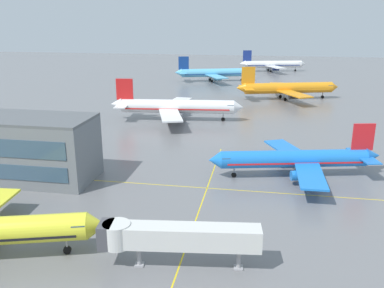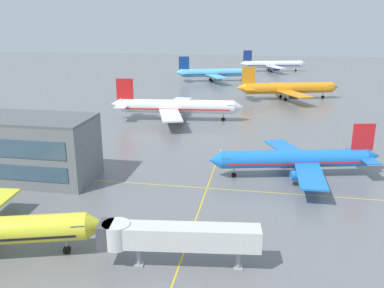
{
  "view_description": "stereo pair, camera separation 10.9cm",
  "coord_description": "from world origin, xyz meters",
  "px_view_note": "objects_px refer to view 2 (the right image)",
  "views": [
    {
      "loc": [
        9.1,
        -30.95,
        29.03
      ],
      "look_at": [
        -4.76,
        47.91,
        4.37
      ],
      "focal_mm": 38.83,
      "sensor_mm": 36.0,
      "label": 1
    },
    {
      "loc": [
        9.21,
        -30.93,
        29.03
      ],
      "look_at": [
        -4.76,
        47.91,
        4.37
      ],
      "focal_mm": 38.83,
      "sensor_mm": 36.0,
      "label": 2
    }
  ],
  "objects_px": {
    "airliner_far_left_stand": "(287,88)",
    "airliner_distant_taxiway": "(273,64)",
    "airliner_second_row": "(296,159)",
    "airliner_far_right_stand": "(214,73)",
    "jet_bridge": "(168,236)",
    "airliner_third_row": "(176,107)"
  },
  "relations": [
    {
      "from": "airliner_third_row",
      "to": "airliner_far_left_stand",
      "type": "bearing_deg",
      "value": 49.28
    },
    {
      "from": "jet_bridge",
      "to": "airliner_far_right_stand",
      "type": "bearing_deg",
      "value": 94.97
    },
    {
      "from": "airliner_third_row",
      "to": "jet_bridge",
      "type": "bearing_deg",
      "value": -78.56
    },
    {
      "from": "airliner_second_row",
      "to": "airliner_distant_taxiway",
      "type": "height_order",
      "value": "airliner_distant_taxiway"
    },
    {
      "from": "airliner_far_right_stand",
      "to": "airliner_far_left_stand",
      "type": "bearing_deg",
      "value": -50.99
    },
    {
      "from": "jet_bridge",
      "to": "airliner_second_row",
      "type": "bearing_deg",
      "value": 63.0
    },
    {
      "from": "airliner_second_row",
      "to": "airliner_distant_taxiway",
      "type": "bearing_deg",
      "value": 91.06
    },
    {
      "from": "airliner_second_row",
      "to": "airliner_far_left_stand",
      "type": "bearing_deg",
      "value": 88.78
    },
    {
      "from": "airliner_distant_taxiway",
      "to": "jet_bridge",
      "type": "distance_m",
      "value": 192.27
    },
    {
      "from": "airliner_second_row",
      "to": "airliner_far_right_stand",
      "type": "xyz_separation_m",
      "value": [
        -29.95,
        117.04,
        0.5
      ]
    },
    {
      "from": "airliner_far_left_stand",
      "to": "airliner_far_right_stand",
      "type": "distance_m",
      "value": 50.23
    },
    {
      "from": "airliner_third_row",
      "to": "airliner_far_left_stand",
      "type": "height_order",
      "value": "airliner_third_row"
    },
    {
      "from": "airliner_far_right_stand",
      "to": "jet_bridge",
      "type": "relative_size",
      "value": 1.88
    },
    {
      "from": "airliner_distant_taxiway",
      "to": "airliner_third_row",
      "type": "bearing_deg",
      "value": -103.5
    },
    {
      "from": "airliner_third_row",
      "to": "jet_bridge",
      "type": "relative_size",
      "value": 1.99
    },
    {
      "from": "airliner_third_row",
      "to": "jet_bridge",
      "type": "distance_m",
      "value": 74.0
    },
    {
      "from": "airliner_third_row",
      "to": "airliner_distant_taxiway",
      "type": "bearing_deg",
      "value": 76.5
    },
    {
      "from": "airliner_second_row",
      "to": "airliner_far_left_stand",
      "type": "relative_size",
      "value": 0.86
    },
    {
      "from": "airliner_far_left_stand",
      "to": "airliner_distant_taxiway",
      "type": "height_order",
      "value": "airliner_far_left_stand"
    },
    {
      "from": "airliner_far_left_stand",
      "to": "airliner_far_right_stand",
      "type": "height_order",
      "value": "airliner_far_left_stand"
    },
    {
      "from": "airliner_distant_taxiway",
      "to": "jet_bridge",
      "type": "xyz_separation_m",
      "value": [
        -13.94,
        -191.76,
        0.13
      ]
    },
    {
      "from": "airliner_second_row",
      "to": "airliner_far_left_stand",
      "type": "distance_m",
      "value": 78.03
    }
  ]
}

